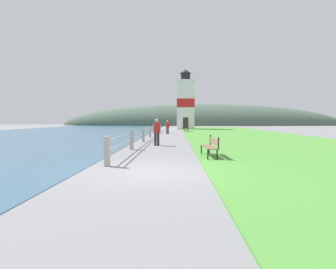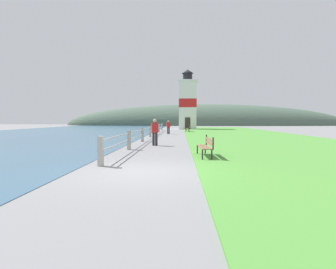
{
  "view_description": "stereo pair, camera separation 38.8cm",
  "coord_description": "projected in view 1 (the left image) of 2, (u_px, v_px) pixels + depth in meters",
  "views": [
    {
      "loc": [
        0.8,
        -8.08,
        1.65
      ],
      "look_at": [
        0.07,
        15.41,
        0.3
      ],
      "focal_mm": 28.0,
      "sensor_mm": 36.0,
      "label": 1
    },
    {
      "loc": [
        1.19,
        -8.07,
        1.65
      ],
      "look_at": [
        0.07,
        15.41,
        0.3
      ],
      "focal_mm": 28.0,
      "sensor_mm": 36.0,
      "label": 2
    }
  ],
  "objects": [
    {
      "name": "water_strip",
      "position": [
        31.0,
        135.0,
        27.18
      ],
      "size": [
        24.0,
        89.24,
        0.01
      ],
      "color": "#385B75",
      "rests_on": "ground_plane"
    },
    {
      "name": "person_strolling",
      "position": [
        157.0,
        131.0,
        16.49
      ],
      "size": [
        0.46,
        0.33,
        1.69
      ],
      "rotation": [
        0.0,
        0.0,
        1.86
      ],
      "color": "#28282D",
      "rests_on": "ground_plane"
    },
    {
      "name": "distant_hillside",
      "position": [
        201.0,
        125.0,
        74.98
      ],
      "size": [
        80.0,
        16.0,
        12.0
      ],
      "color": "#475B4C",
      "rests_on": "ground_plane"
    },
    {
      "name": "park_bench_near",
      "position": [
        211.0,
        145.0,
        11.28
      ],
      "size": [
        0.56,
        1.89,
        0.94
      ],
      "rotation": [
        0.0,
        0.0,
        3.19
      ],
      "color": "brown",
      "rests_on": "ground_plane"
    },
    {
      "name": "park_bench_midway",
      "position": [
        187.0,
        128.0,
        34.51
      ],
      "size": [
        0.63,
        1.89,
        0.94
      ],
      "rotation": [
        0.0,
        0.0,
        3.06
      ],
      "color": "brown",
      "rests_on": "ground_plane"
    },
    {
      "name": "ground_plane",
      "position": [
        150.0,
        172.0,
        8.19
      ],
      "size": [
        160.0,
        160.0,
        0.0
      ],
      "primitive_type": "plane",
      "color": "slate"
    },
    {
      "name": "lighthouse",
      "position": [
        185.0,
        103.0,
        44.56
      ],
      "size": [
        3.34,
        3.34,
        10.1
      ],
      "color": "white",
      "rests_on": "ground_plane"
    },
    {
      "name": "seawall_railing",
      "position": [
        150.0,
        131.0,
        24.47
      ],
      "size": [
        0.18,
        30.78,
        1.06
      ],
      "color": "#A8A399",
      "rests_on": "ground_plane"
    },
    {
      "name": "grass_verge",
      "position": [
        244.0,
        136.0,
        26.5
      ],
      "size": [
        12.0,
        55.77,
        0.06
      ],
      "color": "#4C8E38",
      "rests_on": "ground_plane"
    },
    {
      "name": "person_by_railing",
      "position": [
        167.0,
        127.0,
        29.76
      ],
      "size": [
        0.42,
        0.32,
        1.55
      ],
      "rotation": [
        0.0,
        0.0,
        1.9
      ],
      "color": "#28282D",
      "rests_on": "ground_plane"
    }
  ]
}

